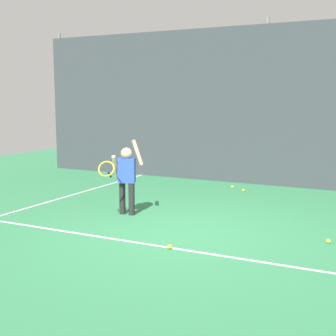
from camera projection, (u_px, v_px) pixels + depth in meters
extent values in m
plane|color=#2D7247|center=(181.00, 233.00, 7.34)|extent=(20.00, 20.00, 0.00)
cube|color=white|center=(159.00, 246.00, 6.68)|extent=(9.00, 0.05, 0.00)
cube|color=white|center=(54.00, 200.00, 9.70)|extent=(0.05, 9.00, 0.00)
cube|color=#383D42|center=(264.00, 106.00, 11.18)|extent=(12.48, 0.08, 3.77)
cylinder|color=slate|center=(61.00, 102.00, 13.92)|extent=(0.09, 0.09, 3.92)
cylinder|color=slate|center=(265.00, 103.00, 11.22)|extent=(0.09, 0.09, 3.92)
cylinder|color=#232326|center=(122.00, 198.00, 8.51)|extent=(0.11, 0.11, 0.58)
cylinder|color=#232326|center=(132.00, 199.00, 8.43)|extent=(0.11, 0.11, 0.58)
cube|color=blue|center=(127.00, 170.00, 8.39)|extent=(0.34, 0.26, 0.44)
sphere|color=tan|center=(126.00, 153.00, 8.35)|extent=(0.20, 0.20, 0.20)
cylinder|color=tan|center=(137.00, 152.00, 8.35)|extent=(0.22, 0.14, 0.46)
cylinder|color=tan|center=(115.00, 167.00, 8.35)|extent=(0.16, 0.29, 0.43)
cylinder|color=black|center=(109.00, 174.00, 8.25)|extent=(0.11, 0.23, 0.15)
torus|color=yellow|center=(106.00, 169.00, 8.02)|extent=(0.32, 0.25, 0.26)
sphere|color=#CCE033|center=(243.00, 190.00, 10.55)|extent=(0.07, 0.07, 0.07)
sphere|color=#CCE033|center=(123.00, 178.00, 12.15)|extent=(0.07, 0.07, 0.07)
sphere|color=#CCE033|center=(232.00, 187.00, 10.96)|extent=(0.07, 0.07, 0.07)
sphere|color=#CCE033|center=(328.00, 241.00, 6.81)|extent=(0.07, 0.07, 0.07)
sphere|color=#CCE033|center=(170.00, 247.00, 6.55)|extent=(0.07, 0.07, 0.07)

